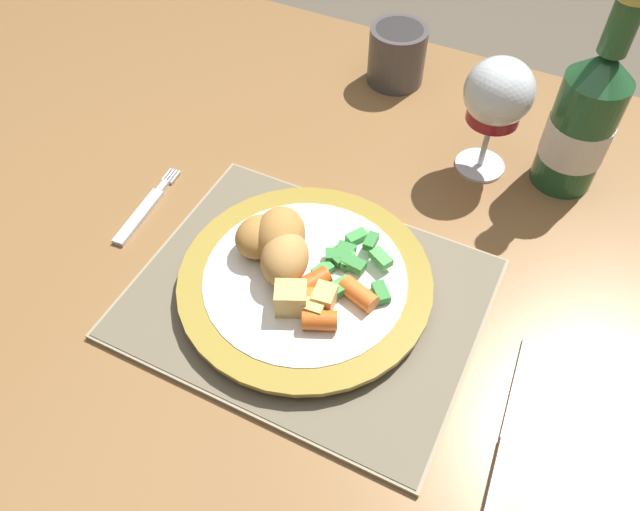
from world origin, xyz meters
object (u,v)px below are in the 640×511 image
Objects in this scene: dining_table at (296,290)px; drinking_cup at (397,54)px; table_knife at (511,438)px; fork at (144,211)px; wine_glass at (498,97)px; bottle at (583,121)px; dinner_plate at (305,282)px.

dining_table is 0.36m from drinking_cup.
drinking_cup is at bearing 122.90° from table_knife.
fork is at bearing -170.78° from dining_table.
dining_table is at bearing -123.54° from wine_glass.
fork is 0.51m from bottle.
wine_glass is at bearing -36.72° from drinking_cup.
drinking_cup is at bearing 92.93° from dining_table.
table_knife is (0.28, -0.11, 0.08)m from dining_table.
drinking_cup is (-0.02, 0.34, 0.12)m from dining_table.
dinner_plate is 3.28× the size of drinking_cup.
fork is 0.71× the size of table_knife.
dinner_plate reaches higher than dining_table.
fork reaches higher than dining_table.
table_knife reaches higher than fork.
wine_glass is 0.21m from drinking_cup.
table_knife is 0.75× the size of bottle.
bottle is (0.09, 0.02, -0.02)m from wine_glass.
dining_table is 0.11m from dinner_plate.
bottle is at bearing 32.73° from fork.
dining_table is at bearing 158.02° from table_knife.
wine_glass is at bearing 68.27° from dinner_plate.
bottle is (-0.03, 0.35, 0.09)m from table_knife.
dining_table is 10.59× the size of wine_glass.
table_knife is 1.21× the size of wine_glass.
table_knife is 0.37m from wine_glass.
wine_glass is 1.88× the size of drinking_cup.
drinking_cup is (0.16, 0.37, 0.04)m from fork.
dining_table is 0.20m from fork.
table_knife is at bearing -84.34° from bottle.
drinking_cup is at bearing 143.28° from wine_glass.
dining_table is 8.77× the size of table_knife.
fork is 0.42m from wine_glass.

